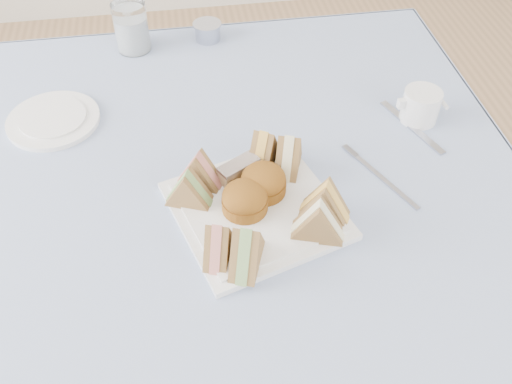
{
  "coord_description": "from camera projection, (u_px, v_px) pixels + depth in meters",
  "views": [
    {
      "loc": [
        -0.08,
        -0.72,
        1.45
      ],
      "look_at": [
        0.02,
        -0.1,
        0.8
      ],
      "focal_mm": 40.0,
      "sensor_mm": 36.0,
      "label": 1
    }
  ],
  "objects": [
    {
      "name": "pastry_slice",
      "position": [
        239.0,
        171.0,
        0.97
      ],
      "size": [
        0.08,
        0.06,
        0.03
      ],
      "primitive_type": "cube",
      "rotation": [
        0.0,
        0.0,
        0.53
      ],
      "color": "tan",
      "rests_on": "serving_plate"
    },
    {
      "name": "sandwich_fl_b",
      "position": [
        247.0,
        246.0,
        0.83
      ],
      "size": [
        0.07,
        0.1,
        0.08
      ],
      "primitive_type": null,
      "rotation": [
        0.0,
        0.0,
        1.21
      ],
      "color": "olive",
      "rests_on": "serving_plate"
    },
    {
      "name": "tea_strainer",
      "position": [
        208.0,
        32.0,
        1.31
      ],
      "size": [
        0.08,
        0.08,
        0.04
      ],
      "primitive_type": "cylinder",
      "rotation": [
        0.0,
        0.0,
        -0.18
      ],
      "color": "#ACAEBC",
      "rests_on": "tablecloth"
    },
    {
      "name": "scone_left",
      "position": [
        245.0,
        199.0,
        0.92
      ],
      "size": [
        0.09,
        0.09,
        0.05
      ],
      "primitive_type": "cylinder",
      "rotation": [
        0.0,
        0.0,
        0.17
      ],
      "color": "brown",
      "rests_on": "serving_plate"
    },
    {
      "name": "sandwich_br_a",
      "position": [
        289.0,
        152.0,
        0.98
      ],
      "size": [
        0.06,
        0.09,
        0.07
      ],
      "primitive_type": null,
      "rotation": [
        0.0,
        0.0,
        -1.92
      ],
      "color": "olive",
      "rests_on": "serving_plate"
    },
    {
      "name": "tablecloth",
      "position": [
        239.0,
        173.0,
        1.02
      ],
      "size": [
        1.02,
        1.02,
        0.01
      ],
      "primitive_type": "cube",
      "color": "#A1BAE5",
      "rests_on": "table"
    },
    {
      "name": "scone_right",
      "position": [
        263.0,
        181.0,
        0.94
      ],
      "size": [
        0.11,
        0.11,
        0.05
      ],
      "primitive_type": "cylinder",
      "rotation": [
        0.0,
        0.0,
        0.58
      ],
      "color": "brown",
      "rests_on": "serving_plate"
    },
    {
      "name": "side_plate",
      "position": [
        53.0,
        120.0,
        1.11
      ],
      "size": [
        0.18,
        0.18,
        0.01
      ],
      "primitive_type": "cylinder",
      "rotation": [
        0.0,
        0.0,
        -0.0
      ],
      "color": "white",
      "rests_on": "tablecloth"
    },
    {
      "name": "creamer_jug",
      "position": [
        421.0,
        106.0,
        1.09
      ],
      "size": [
        0.08,
        0.08,
        0.06
      ],
      "primitive_type": "cylinder",
      "rotation": [
        0.0,
        0.0,
        0.07
      ],
      "color": "white",
      "rests_on": "tablecloth"
    },
    {
      "name": "water_glass",
      "position": [
        131.0,
        27.0,
        1.25
      ],
      "size": [
        0.08,
        0.08,
        0.11
      ],
      "primitive_type": "cylinder",
      "rotation": [
        0.0,
        0.0,
        -0.15
      ],
      "color": "white",
      "rests_on": "tablecloth"
    },
    {
      "name": "sandwich_fl_a",
      "position": [
        218.0,
        240.0,
        0.85
      ],
      "size": [
        0.06,
        0.08,
        0.07
      ],
      "primitive_type": null,
      "rotation": [
        0.0,
        0.0,
        1.25
      ],
      "color": "olive",
      "rests_on": "serving_plate"
    },
    {
      "name": "fork",
      "position": [
        386.0,
        182.0,
        0.99
      ],
      "size": [
        0.07,
        0.15,
        0.0
      ],
      "primitive_type": "cube",
      "rotation": [
        0.0,
        0.0,
        0.44
      ],
      "color": "#ACAEBC",
      "rests_on": "tablecloth"
    },
    {
      "name": "sandwich_fr_b",
      "position": [
        318.0,
        219.0,
        0.87
      ],
      "size": [
        0.09,
        0.06,
        0.07
      ],
      "primitive_type": null,
      "rotation": [
        0.0,
        0.0,
        -0.31
      ],
      "color": "olive",
      "rests_on": "serving_plate"
    },
    {
      "name": "serving_plate",
      "position": [
        256.0,
        210.0,
        0.94
      ],
      "size": [
        0.32,
        0.32,
        0.01
      ],
      "primitive_type": "cube",
      "rotation": [
        0.0,
        0.0,
        0.3
      ],
      "color": "white",
      "rests_on": "tablecloth"
    },
    {
      "name": "sandwich_bl_a",
      "position": [
        188.0,
        187.0,
        0.92
      ],
      "size": [
        0.09,
        0.06,
        0.07
      ],
      "primitive_type": null,
      "rotation": [
        0.0,
        0.0,
        2.76
      ],
      "color": "olive",
      "rests_on": "serving_plate"
    },
    {
      "name": "sandwich_br_b",
      "position": [
        264.0,
        147.0,
        0.99
      ],
      "size": [
        0.07,
        0.09,
        0.07
      ],
      "primitive_type": null,
      "rotation": [
        0.0,
        0.0,
        -2.1
      ],
      "color": "olive",
      "rests_on": "serving_plate"
    },
    {
      "name": "sandwich_bl_b",
      "position": [
        199.0,
        169.0,
        0.95
      ],
      "size": [
        0.09,
        0.07,
        0.07
      ],
      "primitive_type": null,
      "rotation": [
        0.0,
        0.0,
        2.67
      ],
      "color": "olive",
      "rests_on": "serving_plate"
    },
    {
      "name": "table",
      "position": [
        242.0,
        292.0,
        1.28
      ],
      "size": [
        0.9,
        0.9,
        0.74
      ],
      "primitive_type": "cube",
      "color": "brown",
      "rests_on": "floor"
    },
    {
      "name": "floor",
      "position": [
        245.0,
        369.0,
        1.55
      ],
      "size": [
        4.0,
        4.0,
        0.0
      ],
      "primitive_type": "plane",
      "color": "#9E7751",
      "rests_on": "ground"
    },
    {
      "name": "sandwich_fr_a",
      "position": [
        325.0,
        199.0,
        0.9
      ],
      "size": [
        0.09,
        0.07,
        0.07
      ],
      "primitive_type": null,
      "rotation": [
        0.0,
        0.0,
        -0.47
      ],
      "color": "olive",
      "rests_on": "serving_plate"
    },
    {
      "name": "knife",
      "position": [
        412.0,
        127.0,
        1.1
      ],
      "size": [
        0.07,
        0.17,
        0.0
      ],
      "primitive_type": "cube",
      "rotation": [
        0.0,
        0.0,
        0.35
      ],
      "color": "#ACAEBC",
      "rests_on": "tablecloth"
    }
  ]
}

